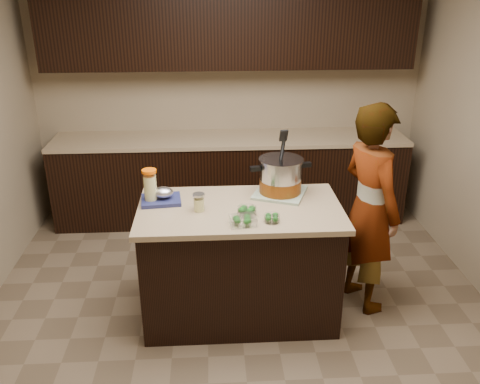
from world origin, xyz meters
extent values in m
plane|color=brown|center=(0.00, 0.00, 0.00)|extent=(4.00, 4.00, 0.00)
cube|color=tan|center=(0.00, 2.00, 1.35)|extent=(4.00, 0.04, 2.70)
cube|color=tan|center=(0.00, -2.00, 1.35)|extent=(4.00, 0.04, 2.70)
cube|color=black|center=(0.00, 1.70, 0.43)|extent=(3.60, 0.60, 0.86)
cube|color=tan|center=(0.00, 1.70, 0.88)|extent=(3.60, 0.63, 0.04)
cube|color=black|center=(0.00, 1.82, 1.95)|extent=(3.60, 0.35, 0.75)
cube|color=black|center=(0.00, 0.00, 0.43)|extent=(1.40, 0.75, 0.86)
cube|color=tan|center=(0.00, 0.00, 0.88)|extent=(1.46, 0.81, 0.04)
cube|color=#5C8964|center=(0.32, 0.23, 0.91)|extent=(0.47, 0.47, 0.02)
cylinder|color=#B7B7BC|center=(0.32, 0.23, 1.04)|extent=(0.36, 0.36, 0.24)
cylinder|color=brown|center=(0.32, 0.23, 0.97)|extent=(0.36, 0.36, 0.10)
cylinder|color=#B7B7BC|center=(0.32, 0.23, 1.17)|extent=(0.38, 0.38, 0.02)
cube|color=black|center=(0.12, 0.19, 1.12)|extent=(0.08, 0.05, 0.03)
cube|color=black|center=(0.51, 0.26, 1.12)|extent=(0.08, 0.05, 0.03)
cylinder|color=black|center=(0.32, 0.19, 1.24)|extent=(0.05, 0.13, 0.30)
cylinder|color=#E2DE8A|center=(-0.64, 0.12, 1.00)|extent=(0.12, 0.12, 0.21)
cylinder|color=white|center=(-0.64, 0.12, 1.02)|extent=(0.13, 0.13, 0.24)
cylinder|color=#F86205|center=(-0.64, 0.12, 1.14)|extent=(0.14, 0.14, 0.02)
cylinder|color=#E2DE8A|center=(-0.29, -0.04, 0.94)|extent=(0.08, 0.08, 0.09)
cylinder|color=white|center=(-0.29, -0.04, 0.96)|extent=(0.09, 0.09, 0.12)
cylinder|color=silver|center=(-0.29, -0.04, 1.03)|extent=(0.09, 0.09, 0.02)
cylinder|color=silver|center=(0.04, -0.13, 0.93)|extent=(0.15, 0.15, 0.06)
cylinder|color=silver|center=(0.20, -0.24, 0.93)|extent=(0.14, 0.14, 0.05)
cube|color=silver|center=(0.00, -0.27, 0.93)|extent=(0.19, 0.15, 0.06)
cube|color=navy|center=(-0.57, 0.13, 0.91)|extent=(0.31, 0.26, 0.03)
ellipsoid|color=silver|center=(-0.55, 0.13, 0.97)|extent=(0.15, 0.12, 0.08)
imported|color=gray|center=(0.98, 0.10, 0.81)|extent=(0.57, 0.69, 1.63)
camera|label=1|loc=(-0.19, -3.28, 2.43)|focal=38.00mm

